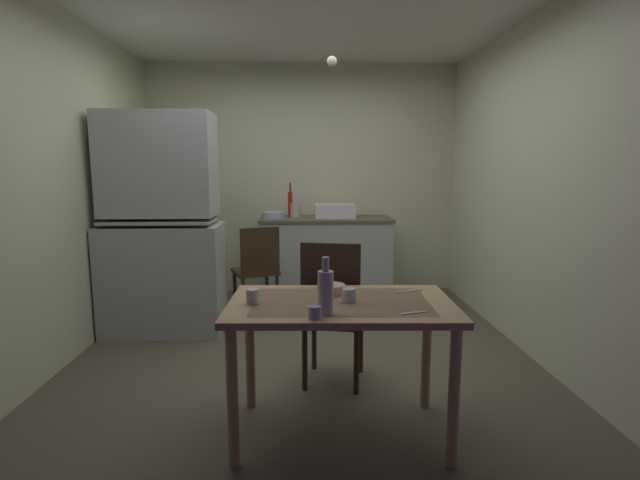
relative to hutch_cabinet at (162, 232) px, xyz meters
The scene contains 21 objects.
ground_plane 1.62m from the hutch_cabinet, 23.20° to the right, with size 4.84×4.84×0.00m, color #545040.
wall_back 1.94m from the hutch_cabinet, 49.34° to the left, with size 3.63×0.10×2.63m, color beige.
wall_left 0.89m from the hutch_cabinet, 137.71° to the right, with size 0.10×3.94×2.63m, color beige.
wall_right 3.13m from the hutch_cabinet, ahead, with size 0.10×3.94×2.63m, color beige.
hutch_cabinet is the anchor object (origin of this frame).
counter_cabinet 1.89m from the hutch_cabinet, 35.62° to the left, with size 1.45×0.64×0.91m.
sink_basin 1.92m from the hutch_cabinet, 33.86° to the left, with size 0.44×0.34×0.15m.
hand_pump 1.57m from the hutch_cabinet, 45.40° to the left, with size 0.05×0.27×0.39m.
mixing_bowl_counter 1.37m from the hutch_cabinet, 47.96° to the left, with size 0.25×0.25×0.07m, color #9EB2C6.
stoneware_crock 1.61m from the hutch_cabinet, 44.28° to the left, with size 0.12×0.12×0.15m, color beige.
dining_table 2.26m from the hutch_cabinet, 50.32° to the right, with size 1.21×0.75×0.75m.
chair_far_side 1.88m from the hutch_cabinet, 38.87° to the right, with size 0.47×0.47×0.99m.
chair_by_counter 0.97m from the hutch_cabinet, 25.85° to the left, with size 0.52×0.52×0.90m.
serving_bowl_wide 2.09m from the hutch_cabinet, 48.01° to the right, with size 0.15×0.15×0.05m, color tan.
mug_dark 2.00m from the hutch_cabinet, 60.91° to the right, with size 0.07×0.07×0.08m, color #ADD1C1.
teacup_cream 2.39m from the hutch_cabinet, 57.37° to the right, with size 0.06×0.06×0.06m, color #9EB2C6.
mug_tall 2.28m from the hutch_cabinet, 49.51° to the right, with size 0.07×0.07×0.07m, color #9EB2C6.
glass_bottle 2.35m from the hutch_cabinet, 55.12° to the right, with size 0.08×0.08×0.28m.
table_knife 2.41m from the hutch_cabinet, 39.86° to the right, with size 0.18×0.02×0.01m, color silver.
teaspoon_near_bowl 2.64m from the hutch_cabinet, 47.66° to the right, with size 0.14×0.02×0.01m, color beige.
pendant_bulb 2.04m from the hutch_cabinet, 10.55° to the right, with size 0.08×0.08×0.08m, color #F9EFCC.
Camera 1 is at (-0.00, -3.62, 1.46)m, focal length 26.51 mm.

